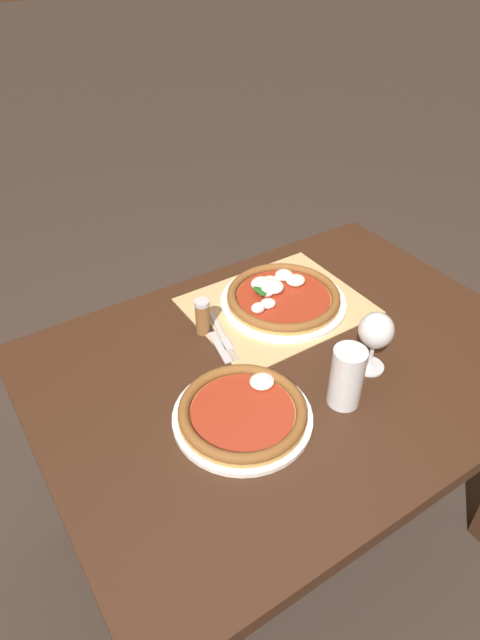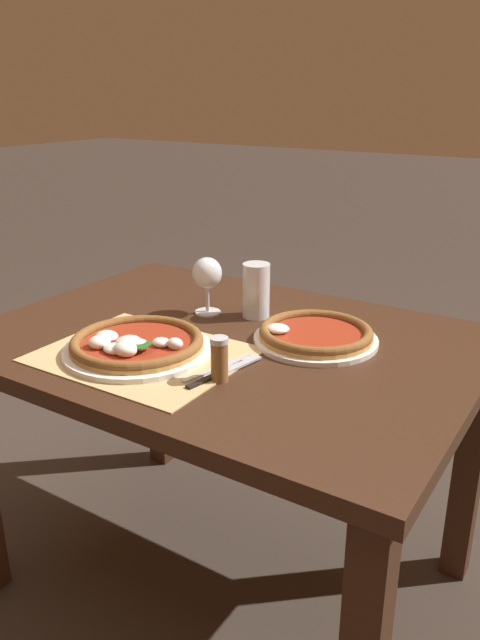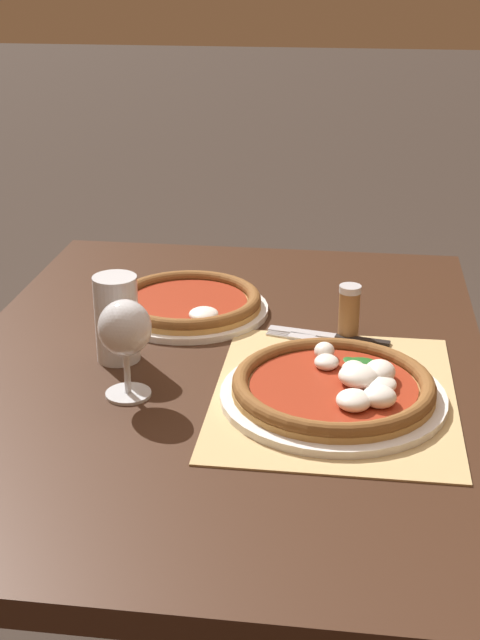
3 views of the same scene
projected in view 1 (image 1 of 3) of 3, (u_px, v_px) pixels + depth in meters
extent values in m
plane|color=#382D26|center=(279.00, 527.00, 1.74)|extent=(24.00, 24.00, 0.00)
cube|color=#382114|center=(292.00, 366.00, 1.29)|extent=(1.20, 0.88, 0.04)
cube|color=#382114|center=(339.00, 326.00, 2.00)|extent=(0.07, 0.07, 0.70)
cube|color=#382114|center=(55.00, 454.00, 1.54)|extent=(0.07, 0.07, 0.70)
cube|color=tan|center=(277.00, 306.00, 1.45)|extent=(0.45, 0.37, 0.00)
cylinder|color=white|center=(283.00, 302.00, 1.45)|extent=(0.34, 0.34, 0.01)
cylinder|color=tan|center=(283.00, 298.00, 1.44)|extent=(0.30, 0.30, 0.01)
torus|color=brown|center=(284.00, 295.00, 1.43)|extent=(0.30, 0.30, 0.02)
cylinder|color=maroon|center=(283.00, 296.00, 1.44)|extent=(0.25, 0.25, 0.00)
ellipsoid|color=white|center=(258.00, 308.00, 1.38)|extent=(0.04, 0.03, 0.03)
ellipsoid|color=white|center=(270.00, 282.00, 1.48)|extent=(0.06, 0.05, 0.02)
ellipsoid|color=white|center=(296.00, 280.00, 1.48)|extent=(0.05, 0.05, 0.03)
ellipsoid|color=white|center=(267.00, 291.00, 1.43)|extent=(0.04, 0.04, 0.03)
ellipsoid|color=white|center=(273.00, 287.00, 1.45)|extent=(0.06, 0.06, 0.03)
ellipsoid|color=white|center=(268.00, 303.00, 1.40)|extent=(0.04, 0.04, 0.02)
ellipsoid|color=white|center=(284.00, 275.00, 1.49)|extent=(0.05, 0.05, 0.03)
ellipsoid|color=white|center=(261.00, 283.00, 1.46)|extent=(0.06, 0.05, 0.03)
ellipsoid|color=#1E5B1E|center=(259.00, 290.00, 1.43)|extent=(0.03, 0.05, 0.00)
ellipsoid|color=#1E5B1E|center=(264.00, 291.00, 1.42)|extent=(0.05, 0.05, 0.00)
cylinder|color=white|center=(242.00, 417.00, 1.13)|extent=(0.30, 0.30, 0.01)
cylinder|color=tan|center=(243.00, 413.00, 1.12)|extent=(0.27, 0.27, 0.01)
torus|color=brown|center=(243.00, 410.00, 1.12)|extent=(0.27, 0.27, 0.02)
cylinder|color=maroon|center=(243.00, 411.00, 1.12)|extent=(0.22, 0.22, 0.00)
ellipsoid|color=white|center=(262.00, 381.00, 1.18)|extent=(0.06, 0.05, 0.02)
cylinder|color=silver|center=(369.00, 366.00, 1.26)|extent=(0.07, 0.07, 0.00)
cylinder|color=silver|center=(371.00, 355.00, 1.24)|extent=(0.01, 0.01, 0.06)
ellipsoid|color=silver|center=(376.00, 330.00, 1.19)|extent=(0.08, 0.08, 0.08)
ellipsoid|color=#C17019|center=(376.00, 334.00, 1.20)|extent=(0.07, 0.07, 0.05)
cylinder|color=silver|center=(347.00, 377.00, 1.13)|extent=(0.07, 0.07, 0.15)
cylinder|color=black|center=(346.00, 382.00, 1.14)|extent=(0.07, 0.07, 0.12)
cylinder|color=silver|center=(350.00, 359.00, 1.10)|extent=(0.07, 0.07, 0.02)
cube|color=#B7B7BC|center=(217.00, 325.00, 1.37)|extent=(0.04, 0.11, 0.00)
cube|color=#B7B7BC|center=(227.00, 344.00, 1.32)|extent=(0.03, 0.05, 0.00)
cylinder|color=#B7B7BC|center=(229.00, 356.00, 1.28)|extent=(0.01, 0.04, 0.00)
cylinder|color=#B7B7BC|center=(231.00, 355.00, 1.28)|extent=(0.01, 0.04, 0.00)
cylinder|color=#B7B7BC|center=(234.00, 355.00, 1.28)|extent=(0.01, 0.04, 0.00)
cylinder|color=#B7B7BC|center=(236.00, 354.00, 1.29)|extent=(0.01, 0.04, 0.00)
cube|color=black|center=(206.00, 322.00, 1.38)|extent=(0.03, 0.10, 0.01)
cube|color=#B7B7BC|center=(220.00, 347.00, 1.31)|extent=(0.04, 0.12, 0.00)
cylinder|color=brown|center=(203.00, 318.00, 1.34)|extent=(0.04, 0.04, 0.08)
cylinder|color=#BCBCC1|center=(202.00, 303.00, 1.31)|extent=(0.04, 0.04, 0.01)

